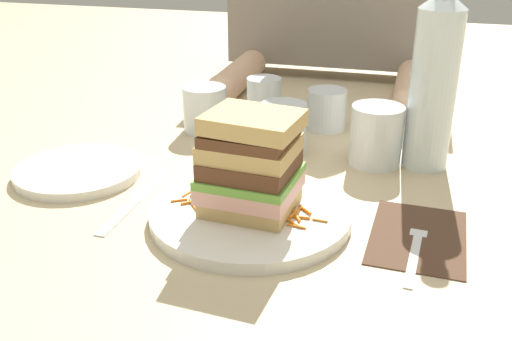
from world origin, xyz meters
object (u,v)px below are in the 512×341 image
at_px(empty_tumbler_1, 205,109).
at_px(empty_tumbler_2, 327,109).
at_px(empty_tumbler_0, 264,100).
at_px(water_bottle, 434,80).
at_px(empty_tumbler_3, 283,128).
at_px(napkin_dark, 418,236).
at_px(side_plate, 78,171).
at_px(knife, 135,201).
at_px(main_plate, 250,215).
at_px(fork, 416,243).
at_px(juice_glass, 376,138).
at_px(sandwich, 250,165).

distance_m(empty_tumbler_1, empty_tumbler_2, 0.21).
relative_size(empty_tumbler_0, empty_tumbler_1, 1.03).
bearing_deg(water_bottle, empty_tumbler_3, 179.69).
relative_size(napkin_dark, water_bottle, 0.53).
xyz_separation_m(empty_tumbler_0, side_plate, (-0.20, -0.30, -0.03)).
bearing_deg(empty_tumbler_0, empty_tumbler_3, -63.68).
distance_m(napkin_dark, knife, 0.36).
height_order(main_plate, fork, main_plate).
bearing_deg(napkin_dark, juice_glass, 108.28).
bearing_deg(knife, juice_glass, 35.85).
xyz_separation_m(napkin_dark, juice_glass, (-0.07, 0.21, 0.04)).
height_order(knife, empty_tumbler_2, empty_tumbler_2).
bearing_deg(knife, water_bottle, 31.34).
relative_size(fork, water_bottle, 0.56).
bearing_deg(empty_tumbler_2, empty_tumbler_1, -162.29).
xyz_separation_m(empty_tumbler_2, empty_tumbler_3, (-0.05, -0.12, 0.00)).
relative_size(main_plate, empty_tumbler_1, 3.20).
bearing_deg(empty_tumbler_2, knife, -119.93).
distance_m(sandwich, knife, 0.18).
height_order(empty_tumbler_2, side_plate, empty_tumbler_2).
height_order(napkin_dark, knife, same).
relative_size(water_bottle, empty_tumbler_0, 3.68).
distance_m(juice_glass, water_bottle, 0.12).
bearing_deg(empty_tumbler_1, side_plate, -116.92).
relative_size(water_bottle, empty_tumbler_3, 3.80).
bearing_deg(main_plate, empty_tumbler_3, 92.84).
bearing_deg(fork, empty_tumbler_1, 140.34).
distance_m(water_bottle, side_plate, 0.53).
distance_m(sandwich, empty_tumbler_2, 0.36).
relative_size(napkin_dark, empty_tumbler_1, 2.03).
bearing_deg(juice_glass, sandwich, -120.99).
relative_size(water_bottle, empty_tumbler_2, 4.24).
distance_m(empty_tumbler_0, empty_tumbler_2, 0.11).
height_order(sandwich, knife, sandwich).
xyz_separation_m(main_plate, knife, (-0.16, 0.01, -0.01)).
bearing_deg(empty_tumbler_1, empty_tumbler_2, 17.71).
bearing_deg(empty_tumbler_2, sandwich, -96.16).
bearing_deg(knife, empty_tumbler_3, 56.43).
height_order(sandwich, fork, sandwich).
relative_size(napkin_dark, fork, 0.95).
bearing_deg(empty_tumbler_3, fork, -48.86).
distance_m(juice_glass, empty_tumbler_3, 0.15).
relative_size(water_bottle, empty_tumbler_1, 3.80).
distance_m(juice_glass, empty_tumbler_0, 0.25).
xyz_separation_m(fork, empty_tumbler_1, (-0.36, 0.30, 0.03)).
xyz_separation_m(empty_tumbler_2, side_plate, (-0.32, -0.29, -0.03)).
xyz_separation_m(empty_tumbler_0, empty_tumbler_2, (0.11, -0.01, -0.01)).
bearing_deg(knife, side_plate, 153.80).
relative_size(napkin_dark, side_plate, 0.87).
bearing_deg(empty_tumbler_2, empty_tumbler_0, 176.81).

